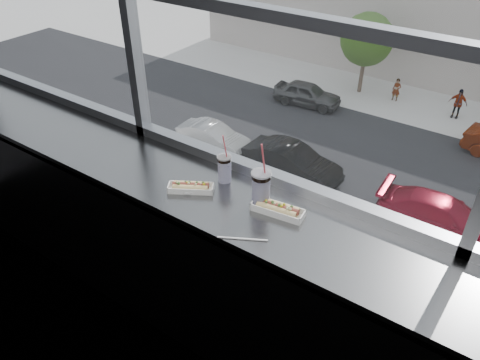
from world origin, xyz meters
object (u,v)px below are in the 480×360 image
Objects in this scene: loose_straw at (243,239)px; pedestrian_b at (459,101)px; car_far_a at (308,90)px; hotdog_tray_left at (191,187)px; soda_cup_left at (224,167)px; car_near_c at (443,211)px; pedestrian_a at (397,88)px; car_near_b at (292,157)px; tree_left at (367,40)px; soda_cup_right at (261,187)px; wrapper at (187,190)px; car_near_a at (213,133)px; hotdog_tray_right at (278,209)px.

pedestrian_b is (-3.09, 28.22, -10.93)m from loose_straw.
car_far_a is (-11.63, 24.50, -11.04)m from loose_straw.
hotdog_tray_left is at bearing -84.62° from pedestrian_b.
soda_cup_left is 19.59m from car_near_c.
pedestrian_a is at bearing 103.37° from soda_cup_left.
soda_cup_left is 0.05× the size of car_far_a.
car_near_c reaches higher than pedestrian_a.
car_near_b is 1.24× the size of tree_left.
soda_cup_left is at bearing -160.30° from car_far_a.
loose_straw is (0.08, -0.28, -0.11)m from soda_cup_right.
wrapper is 0.02× the size of car_near_a.
hotdog_tray_left is 0.04× the size of car_near_b.
pedestrian_b is at bearing 8.00° from car_near_c.
car_near_a is at bearing 97.50° from hotdog_tray_left.
car_near_c is (12.41, 0.00, 0.12)m from car_near_a.
soda_cup_right is 19.67m from car_near_c.
car_near_a is (-12.83, 16.33, -11.13)m from hotdog_tray_left.
pedestrian_a is (-6.59, 28.36, -11.16)m from wrapper.
car_far_a is 3.31× the size of pedestrian_a.
pedestrian_b is at bearing -22.20° from car_near_b.
car_far_a is 9.31m from pedestrian_b.
pedestrian_b is at bearing 89.06° from hotdog_tray_right.
loose_straw is 31.41m from pedestrian_a.
wrapper reaches higher than pedestrian_a.
hotdog_tray_left is 0.04× the size of car_near_a.
wrapper reaches higher than car_near_c.
hotdog_tray_left is 0.05× the size of tree_left.
loose_straw is at bearing -143.32° from car_near_a.
hotdog_tray_right is at bearing -75.91° from pedestrian_a.
wrapper reaches higher than car_near_a.
car_near_c is (-0.88, 16.50, -10.99)m from loose_straw.
soda_cup_right is 30.97m from tree_left.
loose_straw is (0.36, -0.35, -0.08)m from soda_cup_left.
hotdog_tray_right is 0.05× the size of tree_left.
soda_cup_left is 0.16× the size of pedestrian_a.
soda_cup_right reaches higher than wrapper.
hotdog_tray_left reaches higher than car_far_a.
soda_cup_right is 21.25m from car_near_b.
loose_straw is 0.48m from wrapper.
hotdog_tray_right is at bearing -18.93° from hotdog_tray_left.
hotdog_tray_right is at bearing -11.77° from soda_cup_left.
pedestrian_b is (-3.02, 27.95, -11.04)m from soda_cup_right.
car_near_b is (-8.30, 16.23, -10.94)m from hotdog_tray_right.
soda_cup_right is at bearing 166.91° from hotdog_tray_right.
car_far_a is 2.66× the size of pedestrian_b.
tree_left is (2.03, 4.00, 2.64)m from car_far_a.
wrapper is at bearing -160.86° from soda_cup_right.
car_near_a is (-5.01, 0.00, -0.19)m from car_near_b.
car_near_b is (-7.81, 16.35, -10.92)m from wrapper.
car_near_a is 1.03× the size of tree_left.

